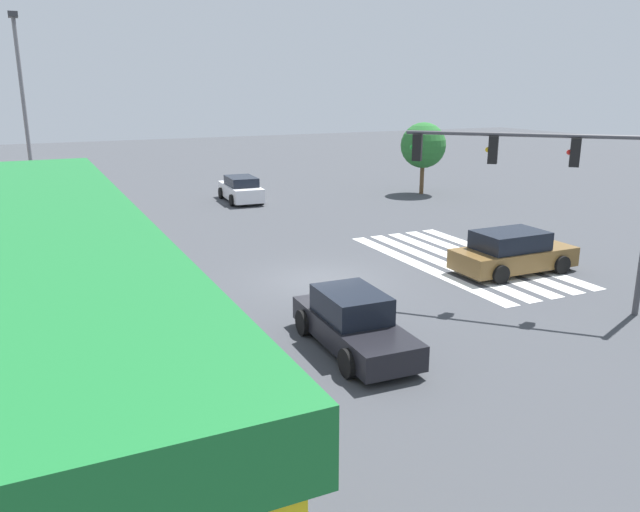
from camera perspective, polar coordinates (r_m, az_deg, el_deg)
name	(u,v)px	position (r m, az deg, el deg)	size (l,w,h in m)	color
ground_plane	(320,281)	(22.11, 0.00, -2.26)	(128.73, 128.73, 0.00)	#3D3F44
crosswalk_markings	(461,260)	(25.29, 12.79, -0.38)	(10.10, 4.40, 0.01)	silver
traffic_signal_mast	(554,173)	(20.03, 20.62, 7.08)	(5.21, 5.21, 5.50)	#47474C
car_0	(353,323)	(16.34, 3.04, -6.15)	(4.65, 2.06, 1.53)	black
car_1	(241,189)	(37.65, -7.25, 6.07)	(4.48, 2.19, 1.50)	silver
car_2	(512,253)	(24.03, 17.18, 0.30)	(2.20, 4.61, 1.56)	brown
pedestrian	(142,368)	(13.58, -15.98, -9.84)	(0.41, 0.41, 1.82)	#232842
street_light_pole_a	(25,114)	(28.91, -25.38, 11.68)	(0.80, 0.36, 9.49)	slate
tree_corner_b	(423,145)	(40.34, 9.42, 9.94)	(2.84, 2.84, 4.50)	brown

